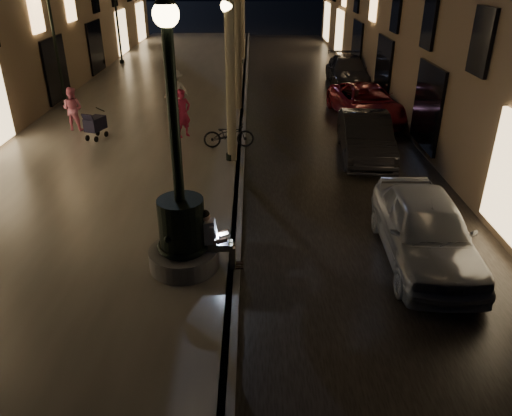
{
  "coord_description": "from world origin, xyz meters",
  "views": [
    {
      "loc": [
        0.39,
        -6.54,
        5.8
      ],
      "look_at": [
        0.45,
        3.0,
        1.02
      ],
      "focal_mm": 35.0,
      "sensor_mm": 36.0,
      "label": 1
    }
  ],
  "objects_px": {
    "car_front": "(425,229)",
    "lamp_curb_c": "(240,9)",
    "lamp_left_c": "(116,9)",
    "pedestrian_white": "(176,90)",
    "pedestrian_red": "(183,113)",
    "bicycle": "(229,134)",
    "seated_man_laptop": "(214,237)",
    "lamp_left_b": "(53,32)",
    "lamp_curb_b": "(236,26)",
    "pedestrian_pink": "(73,109)",
    "lamp_curb_a": "(228,59)",
    "stroller": "(95,124)",
    "car_second": "(365,137)",
    "fountain_lamppost": "(182,222)",
    "car_third": "(366,103)",
    "car_rear": "(348,71)"
  },
  "relations": [
    {
      "from": "lamp_curb_c",
      "to": "pedestrian_red",
      "type": "height_order",
      "value": "lamp_curb_c"
    },
    {
      "from": "pedestrian_white",
      "to": "bicycle",
      "type": "xyz_separation_m",
      "value": [
        2.34,
        -4.71,
        -0.36
      ]
    },
    {
      "from": "lamp_curb_a",
      "to": "pedestrian_pink",
      "type": "height_order",
      "value": "lamp_curb_a"
    },
    {
      "from": "seated_man_laptop",
      "to": "pedestrian_pink",
      "type": "bearing_deg",
      "value": 122.05
    },
    {
      "from": "pedestrian_red",
      "to": "car_third",
      "type": "bearing_deg",
      "value": -19.74
    },
    {
      "from": "fountain_lamppost",
      "to": "bicycle",
      "type": "bearing_deg",
      "value": 85.21
    },
    {
      "from": "fountain_lamppost",
      "to": "stroller",
      "type": "bearing_deg",
      "value": 116.57
    },
    {
      "from": "car_front",
      "to": "seated_man_laptop",
      "type": "bearing_deg",
      "value": -170.24
    },
    {
      "from": "pedestrian_white",
      "to": "car_second",
      "type": "bearing_deg",
      "value": 116.24
    },
    {
      "from": "lamp_curb_a",
      "to": "car_second",
      "type": "relative_size",
      "value": 1.14
    },
    {
      "from": "lamp_left_c",
      "to": "car_third",
      "type": "distance_m",
      "value": 16.7
    },
    {
      "from": "lamp_curb_b",
      "to": "car_third",
      "type": "xyz_separation_m",
      "value": [
        5.2,
        -3.0,
        -2.57
      ]
    },
    {
      "from": "car_second",
      "to": "pedestrian_red",
      "type": "distance_m",
      "value": 6.22
    },
    {
      "from": "car_second",
      "to": "bicycle",
      "type": "bearing_deg",
      "value": 178.84
    },
    {
      "from": "pedestrian_white",
      "to": "bicycle",
      "type": "bearing_deg",
      "value": 90.04
    },
    {
      "from": "lamp_curb_a",
      "to": "stroller",
      "type": "distance_m",
      "value": 5.71
    },
    {
      "from": "lamp_curb_b",
      "to": "bicycle",
      "type": "xyz_separation_m",
      "value": [
        -0.1,
        -6.85,
        -2.6
      ]
    },
    {
      "from": "lamp_left_b",
      "to": "bicycle",
      "type": "xyz_separation_m",
      "value": [
        7.0,
        -4.85,
        -2.6
      ]
    },
    {
      "from": "lamp_curb_b",
      "to": "pedestrian_pink",
      "type": "height_order",
      "value": "lamp_curb_b"
    },
    {
      "from": "car_third",
      "to": "pedestrian_white",
      "type": "distance_m",
      "value": 7.7
    },
    {
      "from": "bicycle",
      "to": "car_third",
      "type": "bearing_deg",
      "value": -58.72
    },
    {
      "from": "car_second",
      "to": "bicycle",
      "type": "distance_m",
      "value": 4.42
    },
    {
      "from": "pedestrian_red",
      "to": "pedestrian_white",
      "type": "xyz_separation_m",
      "value": [
        -0.72,
        3.59,
        -0.03
      ]
    },
    {
      "from": "lamp_left_c",
      "to": "pedestrian_white",
      "type": "relative_size",
      "value": 3.03
    },
    {
      "from": "seated_man_laptop",
      "to": "lamp_curb_b",
      "type": "xyz_separation_m",
      "value": [
        0.09,
        14.0,
        2.35
      ]
    },
    {
      "from": "lamp_left_b",
      "to": "lamp_curb_a",
      "type": "bearing_deg",
      "value": -40.2
    },
    {
      "from": "fountain_lamppost",
      "to": "pedestrian_white",
      "type": "bearing_deg",
      "value": 98.34
    },
    {
      "from": "seated_man_laptop",
      "to": "lamp_left_b",
      "type": "height_order",
      "value": "lamp_left_b"
    },
    {
      "from": "lamp_curb_a",
      "to": "bicycle",
      "type": "height_order",
      "value": "lamp_curb_a"
    },
    {
      "from": "fountain_lamppost",
      "to": "car_second",
      "type": "xyz_separation_m",
      "value": [
        5.0,
        6.71,
        -0.51
      ]
    },
    {
      "from": "lamp_left_c",
      "to": "bicycle",
      "type": "xyz_separation_m",
      "value": [
        7.0,
        -14.85,
        -2.6
      ]
    },
    {
      "from": "car_front",
      "to": "pedestrian_pink",
      "type": "distance_m",
      "value": 13.21
    },
    {
      "from": "lamp_curb_c",
      "to": "stroller",
      "type": "relative_size",
      "value": 4.5
    },
    {
      "from": "lamp_curb_b",
      "to": "pedestrian_red",
      "type": "height_order",
      "value": "lamp_curb_b"
    },
    {
      "from": "pedestrian_red",
      "to": "lamp_curb_b",
      "type": "bearing_deg",
      "value": 32.07
    },
    {
      "from": "car_second",
      "to": "pedestrian_red",
      "type": "xyz_separation_m",
      "value": [
        -6.02,
        1.56,
        0.33
      ]
    },
    {
      "from": "fountain_lamppost",
      "to": "lamp_left_c",
      "type": "xyz_separation_m",
      "value": [
        -6.4,
        22.0,
        2.02
      ]
    },
    {
      "from": "fountain_lamppost",
      "to": "car_third",
      "type": "height_order",
      "value": "fountain_lamppost"
    },
    {
      "from": "lamp_curb_c",
      "to": "pedestrian_pink",
      "type": "bearing_deg",
      "value": -114.14
    },
    {
      "from": "lamp_curb_c",
      "to": "car_rear",
      "type": "height_order",
      "value": "lamp_curb_c"
    },
    {
      "from": "lamp_left_b",
      "to": "pedestrian_pink",
      "type": "xyz_separation_m",
      "value": [
        1.32,
        -2.91,
        -2.26
      ]
    },
    {
      "from": "car_front",
      "to": "lamp_curb_c",
      "type": "bearing_deg",
      "value": 103.8
    },
    {
      "from": "car_front",
      "to": "pedestrian_white",
      "type": "xyz_separation_m",
      "value": [
        -6.74,
        11.31,
        0.27
      ]
    },
    {
      "from": "lamp_curb_a",
      "to": "pedestrian_white",
      "type": "height_order",
      "value": "lamp_curb_a"
    },
    {
      "from": "lamp_curb_b",
      "to": "car_third",
      "type": "distance_m",
      "value": 6.53
    },
    {
      "from": "pedestrian_white",
      "to": "car_front",
      "type": "bearing_deg",
      "value": 94.44
    },
    {
      "from": "fountain_lamppost",
      "to": "seated_man_laptop",
      "type": "height_order",
      "value": "fountain_lamppost"
    },
    {
      "from": "pedestrian_red",
      "to": "bicycle",
      "type": "bearing_deg",
      "value": -75.99
    },
    {
      "from": "lamp_curb_c",
      "to": "lamp_left_b",
      "type": "distance_m",
      "value": 12.26
    },
    {
      "from": "car_front",
      "to": "car_second",
      "type": "height_order",
      "value": "car_front"
    }
  ]
}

